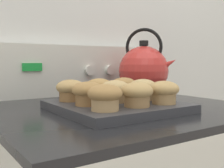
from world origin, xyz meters
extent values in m
cube|color=silver|center=(0.00, 0.72, 1.20)|extent=(8.00, 0.05, 2.40)
cube|color=black|center=(0.00, 0.36, 0.89)|extent=(0.73, 0.68, 0.02)
cube|color=silver|center=(0.00, 0.67, 0.99)|extent=(0.71, 0.05, 0.19)
cube|color=green|center=(-0.16, 0.64, 1.01)|extent=(0.07, 0.01, 0.03)
cylinder|color=silver|center=(0.07, 0.63, 0.99)|extent=(0.04, 0.02, 0.04)
cylinder|color=silver|center=(0.16, 0.63, 0.99)|extent=(0.04, 0.02, 0.04)
cylinder|color=silver|center=(0.26, 0.63, 0.99)|extent=(0.04, 0.02, 0.04)
cube|color=#38383D|center=(-0.05, 0.29, 0.91)|extent=(0.31, 0.31, 0.02)
cylinder|color=tan|center=(-0.14, 0.20, 0.94)|extent=(0.06, 0.06, 0.03)
ellipsoid|color=#B2844C|center=(-0.14, 0.20, 0.96)|extent=(0.08, 0.08, 0.04)
cylinder|color=#A37A4C|center=(-0.05, 0.20, 0.94)|extent=(0.06, 0.06, 0.03)
ellipsoid|color=tan|center=(-0.05, 0.20, 0.96)|extent=(0.08, 0.08, 0.04)
cylinder|color=tan|center=(0.04, 0.20, 0.94)|extent=(0.06, 0.06, 0.03)
ellipsoid|color=tan|center=(0.04, 0.20, 0.96)|extent=(0.08, 0.08, 0.04)
cylinder|color=olive|center=(-0.14, 0.28, 0.94)|extent=(0.06, 0.06, 0.03)
ellipsoid|color=#B2844C|center=(-0.14, 0.28, 0.96)|extent=(0.08, 0.08, 0.04)
cylinder|color=tan|center=(-0.05, 0.29, 0.94)|extent=(0.06, 0.06, 0.03)
ellipsoid|color=tan|center=(-0.05, 0.29, 0.96)|extent=(0.08, 0.08, 0.04)
cylinder|color=tan|center=(0.04, 0.28, 0.94)|extent=(0.06, 0.06, 0.03)
ellipsoid|color=tan|center=(0.04, 0.28, 0.96)|extent=(0.08, 0.08, 0.04)
cylinder|color=olive|center=(-0.14, 0.38, 0.94)|extent=(0.06, 0.06, 0.03)
ellipsoid|color=tan|center=(-0.14, 0.38, 0.96)|extent=(0.08, 0.08, 0.04)
cylinder|color=tan|center=(-0.05, 0.38, 0.94)|extent=(0.06, 0.06, 0.03)
ellipsoid|color=tan|center=(-0.05, 0.38, 0.96)|extent=(0.08, 0.08, 0.04)
cylinder|color=#A37A4C|center=(0.04, 0.38, 0.94)|extent=(0.06, 0.06, 0.03)
ellipsoid|color=#B2844C|center=(0.04, 0.38, 0.96)|extent=(0.08, 0.08, 0.04)
sphere|color=red|center=(0.23, 0.50, 0.99)|extent=(0.19, 0.19, 0.19)
cylinder|color=black|center=(0.23, 0.50, 1.10)|extent=(0.03, 0.03, 0.02)
cone|color=red|center=(0.28, 0.43, 1.02)|extent=(0.09, 0.10, 0.07)
torus|color=black|center=(0.23, 0.50, 1.08)|extent=(0.09, 0.13, 0.15)
camera|label=1|loc=(-0.47, -0.33, 1.03)|focal=45.00mm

